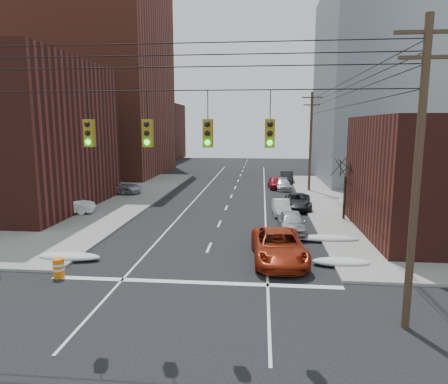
% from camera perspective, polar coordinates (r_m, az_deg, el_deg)
% --- Properties ---
extents(ground, '(160.00, 160.00, 0.00)m').
position_cam_1_polar(ground, '(13.84, -9.25, -22.84)').
color(ground, black).
rests_on(ground, ground).
extents(building_brick_tall, '(24.00, 20.00, 30.00)m').
position_cam_1_polar(building_brick_tall, '(65.65, -19.80, 15.61)').
color(building_brick_tall, brown).
rests_on(building_brick_tall, ground).
extents(building_brick_far, '(22.00, 18.00, 12.00)m').
position_cam_1_polar(building_brick_far, '(90.14, -13.59, 8.35)').
color(building_brick_far, '#4A1C16').
rests_on(building_brick_far, ground).
extents(building_office, '(22.00, 20.00, 25.00)m').
position_cam_1_polar(building_office, '(58.64, 24.91, 13.64)').
color(building_office, gray).
rests_on(building_office, ground).
extents(building_glass, '(20.00, 18.00, 22.00)m').
position_cam_1_polar(building_glass, '(84.00, 20.21, 11.39)').
color(building_glass, gray).
rests_on(building_glass, ground).
extents(utility_pole_right, '(2.20, 0.28, 11.00)m').
position_cam_1_polar(utility_pole_right, '(15.35, 25.89, 2.58)').
color(utility_pole_right, '#473323').
rests_on(utility_pole_right, ground).
extents(utility_pole_far, '(2.20, 0.28, 11.00)m').
position_cam_1_polar(utility_pole_far, '(45.63, 12.27, 7.27)').
color(utility_pole_far, '#473323').
rests_on(utility_pole_far, ground).
extents(traffic_signals, '(17.00, 0.42, 2.02)m').
position_cam_1_polar(traffic_signals, '(14.58, -6.68, 8.60)').
color(traffic_signals, black).
rests_on(traffic_signals, ground).
extents(bare_tree, '(2.09, 2.20, 4.93)m').
position_cam_1_polar(bare_tree, '(32.34, 16.85, 0.08)').
color(bare_tree, black).
rests_on(bare_tree, ground).
extents(snow_nw, '(3.50, 1.08, 0.42)m').
position_cam_1_polar(snow_nw, '(23.96, -21.21, -8.58)').
color(snow_nw, silver).
rests_on(snow_nw, ground).
extents(snow_ne, '(3.00, 1.08, 0.42)m').
position_cam_1_polar(snow_ne, '(22.40, 16.33, -9.57)').
color(snow_ne, silver).
rests_on(snow_ne, ground).
extents(snow_east_far, '(4.00, 1.08, 0.42)m').
position_cam_1_polar(snow_east_far, '(26.63, 14.52, -6.44)').
color(snow_east_far, silver).
rests_on(snow_east_far, ground).
extents(red_pickup, '(3.21, 6.21, 1.68)m').
position_cam_1_polar(red_pickup, '(22.28, 7.82, -7.67)').
color(red_pickup, maroon).
rests_on(red_pickup, ground).
extents(parked_car_a, '(1.90, 4.57, 1.55)m').
position_cam_1_polar(parked_car_a, '(27.90, 9.66, -4.35)').
color(parked_car_a, '#ACACB0').
rests_on(parked_car_a, ground).
extents(parked_car_b, '(1.51, 3.86, 1.25)m').
position_cam_1_polar(parked_car_b, '(33.74, 8.17, -2.15)').
color(parked_car_b, silver).
rests_on(parked_car_b, ground).
extents(parked_car_c, '(2.60, 5.11, 1.38)m').
position_cam_1_polar(parked_car_c, '(36.14, 10.51, -1.33)').
color(parked_car_c, black).
rests_on(parked_car_c, ground).
extents(parked_car_d, '(1.96, 4.31, 1.22)m').
position_cam_1_polar(parked_car_d, '(46.86, 8.44, 1.08)').
color(parked_car_d, '#AEAEB2').
rests_on(parked_car_d, ground).
extents(parked_car_e, '(1.95, 4.11, 1.36)m').
position_cam_1_polar(parked_car_e, '(47.60, 7.37, 1.32)').
color(parked_car_e, maroon).
rests_on(parked_car_e, ground).
extents(parked_car_f, '(1.67, 4.58, 1.50)m').
position_cam_1_polar(parked_car_f, '(52.79, 8.93, 2.16)').
color(parked_car_f, black).
rests_on(parked_car_f, ground).
extents(lot_car_a, '(4.56, 2.38, 1.43)m').
position_cam_1_polar(lot_car_a, '(35.43, -21.46, -1.77)').
color(lot_car_a, white).
rests_on(lot_car_a, sidewalk_nw).
extents(lot_car_b, '(5.01, 2.40, 1.38)m').
position_cam_1_polar(lot_car_b, '(44.24, -14.82, 0.67)').
color(lot_car_b, '#B0AFB4').
rests_on(lot_car_b, sidewalk_nw).
extents(lot_car_c, '(4.90, 2.56, 1.36)m').
position_cam_1_polar(lot_car_c, '(39.28, -23.96, -0.94)').
color(lot_car_c, black).
rests_on(lot_car_c, sidewalk_nw).
extents(lot_car_d, '(4.17, 2.74, 1.32)m').
position_cam_1_polar(lot_car_d, '(47.23, -21.53, 0.83)').
color(lot_car_d, '#A6A5AA').
rests_on(lot_car_d, sidewalk_nw).
extents(construction_barrel, '(0.66, 0.66, 0.96)m').
position_cam_1_polar(construction_barrel, '(21.45, -22.54, -9.98)').
color(construction_barrel, orange).
rests_on(construction_barrel, ground).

